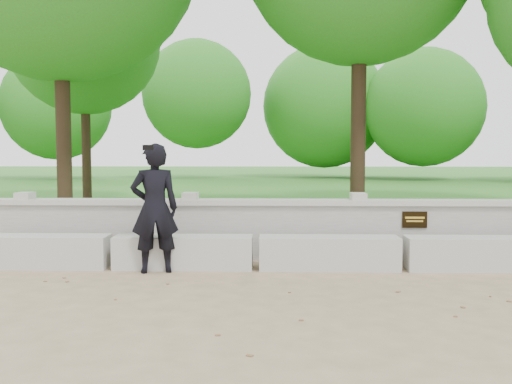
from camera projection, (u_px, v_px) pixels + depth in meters
ground at (444, 308)px, 5.90m from camera, size 80.00×80.00×0.00m
lawn at (323, 194)px, 19.85m from camera, size 40.00×22.00×0.25m
concrete_bench at (402, 253)px, 7.77m from camera, size 11.90×0.45×0.45m
parapet_wall at (392, 229)px, 8.46m from camera, size 12.50×0.35×0.90m
man_main at (155, 208)px, 7.55m from camera, size 0.71×0.65×1.72m
tree_far_left at (84, 26)px, 14.79m from camera, size 3.98×3.98×6.60m
shrub_a at (80, 218)px, 9.28m from camera, size 0.36×0.32×0.56m
shrub_b at (415, 214)px, 9.80m from camera, size 0.31×0.36×0.57m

